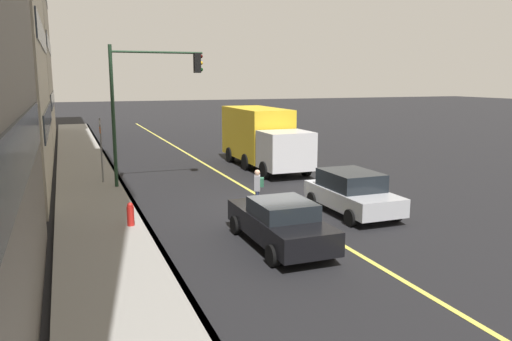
{
  "coord_description": "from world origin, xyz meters",
  "views": [
    {
      "loc": [
        -17.79,
        7.67,
        4.96
      ],
      "look_at": [
        -0.28,
        0.95,
        1.54
      ],
      "focal_mm": 35.28,
      "sensor_mm": 36.0,
      "label": 1
    }
  ],
  "objects_px": {
    "traffic_light_mast": "(146,92)",
    "street_sign_post": "(101,146)",
    "pedestrian_with_backpack": "(258,187)",
    "car_black": "(280,222)",
    "fire_hydrant": "(131,216)",
    "truck_yellow": "(262,137)",
    "car_silver": "(352,192)"
  },
  "relations": [
    {
      "from": "traffic_light_mast",
      "to": "street_sign_post",
      "type": "bearing_deg",
      "value": 57.61
    },
    {
      "from": "pedestrian_with_backpack",
      "to": "car_black",
      "type": "bearing_deg",
      "value": 167.93
    },
    {
      "from": "car_black",
      "to": "fire_hydrant",
      "type": "relative_size",
      "value": 4.95
    },
    {
      "from": "car_black",
      "to": "truck_yellow",
      "type": "bearing_deg",
      "value": -19.41
    },
    {
      "from": "car_black",
      "to": "traffic_light_mast",
      "type": "height_order",
      "value": "traffic_light_mast"
    },
    {
      "from": "car_black",
      "to": "fire_hydrant",
      "type": "distance_m",
      "value": 5.16
    },
    {
      "from": "car_silver",
      "to": "truck_yellow",
      "type": "distance_m",
      "value": 10.55
    },
    {
      "from": "car_black",
      "to": "truck_yellow",
      "type": "xyz_separation_m",
      "value": [
        12.93,
        -4.56,
        1.01
      ]
    },
    {
      "from": "car_black",
      "to": "fire_hydrant",
      "type": "bearing_deg",
      "value": 50.71
    },
    {
      "from": "car_silver",
      "to": "truck_yellow",
      "type": "relative_size",
      "value": 0.52
    },
    {
      "from": "street_sign_post",
      "to": "fire_hydrant",
      "type": "distance_m",
      "value": 7.97
    },
    {
      "from": "truck_yellow",
      "to": "street_sign_post",
      "type": "bearing_deg",
      "value": 101.72
    },
    {
      "from": "car_black",
      "to": "car_silver",
      "type": "xyz_separation_m",
      "value": [
        2.44,
        -3.99,
        0.08
      ]
    },
    {
      "from": "truck_yellow",
      "to": "street_sign_post",
      "type": "distance_m",
      "value": 9.04
    },
    {
      "from": "car_silver",
      "to": "fire_hydrant",
      "type": "height_order",
      "value": "car_silver"
    },
    {
      "from": "car_black",
      "to": "pedestrian_with_backpack",
      "type": "relative_size",
      "value": 2.94
    },
    {
      "from": "truck_yellow",
      "to": "car_black",
      "type": "bearing_deg",
      "value": 160.59
    },
    {
      "from": "car_black",
      "to": "traffic_light_mast",
      "type": "distance_m",
      "value": 10.73
    },
    {
      "from": "fire_hydrant",
      "to": "traffic_light_mast",
      "type": "bearing_deg",
      "value": -14.51
    },
    {
      "from": "car_black",
      "to": "traffic_light_mast",
      "type": "xyz_separation_m",
      "value": [
        9.83,
        2.29,
        3.66
      ]
    },
    {
      "from": "car_silver",
      "to": "pedestrian_with_backpack",
      "type": "height_order",
      "value": "pedestrian_with_backpack"
    },
    {
      "from": "traffic_light_mast",
      "to": "street_sign_post",
      "type": "distance_m",
      "value": 3.47
    },
    {
      "from": "car_black",
      "to": "fire_hydrant",
      "type": "xyz_separation_m",
      "value": [
        3.26,
        3.98,
        -0.27
      ]
    },
    {
      "from": "car_black",
      "to": "car_silver",
      "type": "bearing_deg",
      "value": -58.58
    },
    {
      "from": "car_silver",
      "to": "truck_yellow",
      "type": "height_order",
      "value": "truck_yellow"
    },
    {
      "from": "truck_yellow",
      "to": "traffic_light_mast",
      "type": "distance_m",
      "value": 7.97
    },
    {
      "from": "car_silver",
      "to": "traffic_light_mast",
      "type": "distance_m",
      "value": 10.33
    },
    {
      "from": "car_silver",
      "to": "pedestrian_with_backpack",
      "type": "bearing_deg",
      "value": 62.23
    },
    {
      "from": "pedestrian_with_backpack",
      "to": "traffic_light_mast",
      "type": "height_order",
      "value": "traffic_light_mast"
    },
    {
      "from": "street_sign_post",
      "to": "traffic_light_mast",
      "type": "bearing_deg",
      "value": -122.39
    },
    {
      "from": "pedestrian_with_backpack",
      "to": "street_sign_post",
      "type": "bearing_deg",
      "value": 36.35
    },
    {
      "from": "pedestrian_with_backpack",
      "to": "traffic_light_mast",
      "type": "bearing_deg",
      "value": 28.8
    }
  ]
}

